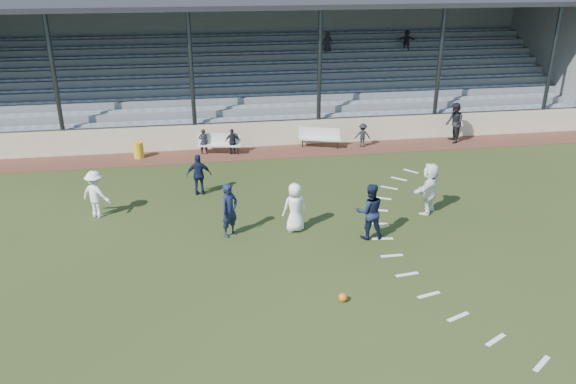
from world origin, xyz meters
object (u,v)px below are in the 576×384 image
at_px(bench_left, 219,142).
at_px(trash_bin, 138,150).
at_px(bench_right, 320,136).
at_px(player_navy_lead, 230,210).
at_px(football, 343,297).
at_px(official, 454,123).
at_px(player_white_lead, 295,207).

bearing_deg(bench_left, trash_bin, -168.48).
relative_size(bench_right, player_navy_lead, 1.12).
relative_size(trash_bin, football, 3.07).
relative_size(bench_left, official, 1.03).
height_order(bench_left, trash_bin, bench_left).
relative_size(bench_right, player_white_lead, 1.20).
height_order(football, player_navy_lead, player_navy_lead).
relative_size(bench_left, bench_right, 1.01).
relative_size(football, player_white_lead, 0.14).
xyz_separation_m(bench_left, trash_bin, (-3.69, -0.03, -0.20)).
bearing_deg(player_navy_lead, trash_bin, 71.64).
distance_m(football, official, 15.57).
bearing_deg(bench_right, bench_left, -159.84).
height_order(trash_bin, official, official).
bearing_deg(player_navy_lead, football, -99.79).
bearing_deg(player_navy_lead, official, -5.72).
bearing_deg(football, official, 55.17).
xyz_separation_m(trash_bin, official, (15.23, -0.08, 0.62)).
height_order(bench_right, player_white_lead, player_white_lead).
bearing_deg(football, bench_left, 101.65).
bearing_deg(player_navy_lead, bench_left, 48.00).
height_order(bench_left, player_navy_lead, player_navy_lead).
xyz_separation_m(bench_left, official, (11.53, -0.11, 0.42)).
bearing_deg(football, bench_right, 80.57).
bearing_deg(player_white_lead, official, -149.35).
distance_m(trash_bin, player_navy_lead, 9.23).
distance_m(bench_left, trash_bin, 3.70).
xyz_separation_m(trash_bin, football, (6.35, -12.84, -0.27)).
bearing_deg(bench_right, football, -81.19).
relative_size(bench_right, football, 8.42).
xyz_separation_m(bench_left, player_white_lead, (2.11, -8.48, 0.26)).
xyz_separation_m(bench_right, official, (6.71, -0.27, 0.42)).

